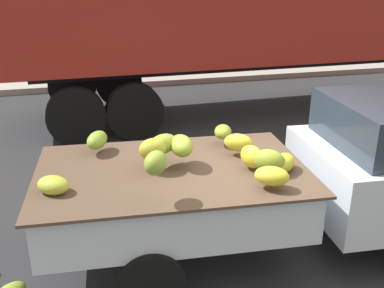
# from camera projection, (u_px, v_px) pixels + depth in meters

# --- Properties ---
(ground) EXTENTS (220.00, 220.00, 0.00)m
(ground) POSITION_uv_depth(u_px,v_px,m) (250.00, 245.00, 5.23)
(ground) COLOR #28282B
(curb_strip) EXTENTS (80.00, 0.80, 0.16)m
(curb_strip) POSITION_uv_depth(u_px,v_px,m) (144.00, 81.00, 12.67)
(curb_strip) COLOR gray
(curb_strip) RESTS_ON ground
(pickup_truck) EXTENTS (5.08, 2.10, 1.70)m
(pickup_truck) POSITION_uv_depth(u_px,v_px,m) (343.00, 172.00, 5.03)
(pickup_truck) COLOR silver
(pickup_truck) RESTS_ON ground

